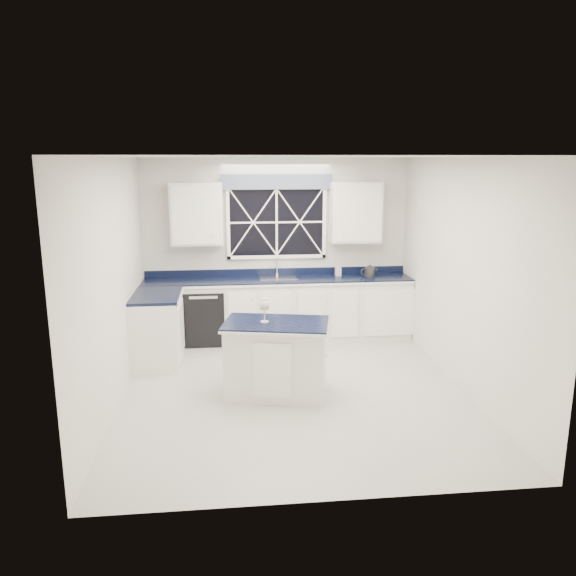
{
  "coord_description": "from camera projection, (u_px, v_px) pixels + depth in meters",
  "views": [
    {
      "loc": [
        -0.74,
        -6.18,
        2.67
      ],
      "look_at": [
        -0.02,
        0.4,
        1.15
      ],
      "focal_mm": 35.0,
      "sensor_mm": 36.0,
      "label": 1
    }
  ],
  "objects": [
    {
      "name": "dishwasher",
      "position": [
        205.0,
        315.0,
        8.35
      ],
      "size": [
        0.6,
        0.58,
        0.82
      ],
      "primitive_type": "cube",
      "color": "black",
      "rests_on": "ground"
    },
    {
      "name": "ground",
      "position": [
        294.0,
        390.0,
        6.67
      ],
      "size": [
        4.5,
        4.5,
        0.0
      ],
      "primitive_type": "plane",
      "color": "#A7A7A2",
      "rests_on": "ground"
    },
    {
      "name": "upper_cabinets",
      "position": [
        277.0,
        213.0,
        8.26
      ],
      "size": [
        3.1,
        0.34,
        0.9
      ],
      "color": "white",
      "rests_on": "ground"
    },
    {
      "name": "countertop",
      "position": [
        278.0,
        280.0,
        8.35
      ],
      "size": [
        3.98,
        0.64,
        0.04
      ],
      "primitive_type": "cube",
      "color": "black",
      "rests_on": "base_cabinets"
    },
    {
      "name": "soap_bottle",
      "position": [
        338.0,
        270.0,
        8.52
      ],
      "size": [
        0.09,
        0.09,
        0.19
      ],
      "primitive_type": "imported",
      "rotation": [
        0.0,
        0.0,
        0.0
      ],
      "color": "silver",
      "rests_on": "countertop"
    },
    {
      "name": "island",
      "position": [
        276.0,
        358.0,
        6.45
      ],
      "size": [
        1.29,
        0.94,
        0.87
      ],
      "rotation": [
        0.0,
        0.0,
        -0.21
      ],
      "color": "white",
      "rests_on": "ground"
    },
    {
      "name": "faucet",
      "position": [
        277.0,
        266.0,
        8.5
      ],
      "size": [
        0.05,
        0.2,
        0.3
      ],
      "color": "silver",
      "rests_on": "countertop"
    },
    {
      "name": "kettle",
      "position": [
        370.0,
        271.0,
        8.47
      ],
      "size": [
        0.27,
        0.17,
        0.19
      ],
      "rotation": [
        0.0,
        0.0,
        0.08
      ],
      "color": "#2D2D30",
      "rests_on": "countertop"
    },
    {
      "name": "back_wall",
      "position": [
        276.0,
        248.0,
        8.55
      ],
      "size": [
        4.0,
        0.1,
        2.7
      ],
      "primitive_type": "cube",
      "color": "silver",
      "rests_on": "ground"
    },
    {
      "name": "base_cabinets",
      "position": [
        257.0,
        314.0,
        8.26
      ],
      "size": [
        3.99,
        1.6,
        0.9
      ],
      "color": "white",
      "rests_on": "ground"
    },
    {
      "name": "wine_glass",
      "position": [
        264.0,
        306.0,
        6.31
      ],
      "size": [
        0.12,
        0.12,
        0.27
      ],
      "color": "silver",
      "rests_on": "island"
    },
    {
      "name": "window",
      "position": [
        277.0,
        217.0,
        8.39
      ],
      "size": [
        1.65,
        0.09,
        1.26
      ],
      "color": "black",
      "rests_on": "ground"
    },
    {
      "name": "rug",
      "position": [
        281.0,
        351.0,
        7.97
      ],
      "size": [
        1.25,
        0.88,
        0.02
      ],
      "rotation": [
        0.0,
        0.0,
        0.17
      ],
      "color": "#ABAAA6",
      "rests_on": "ground"
    }
  ]
}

